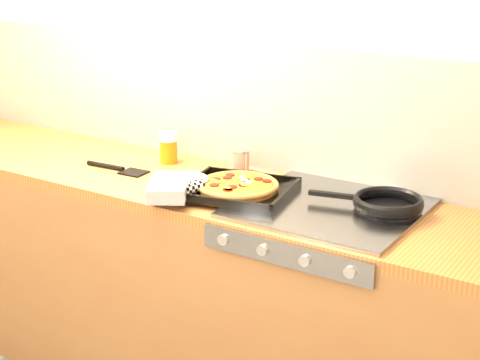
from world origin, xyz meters
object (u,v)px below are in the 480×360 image
Objects in this scene: pizza_on_tray at (220,186)px; tomato_can at (240,163)px; frying_pan at (386,204)px; juice_glass at (169,148)px.

tomato_can is at bearing 106.56° from pizza_on_tray.
frying_pan is 3.88× the size of tomato_can.
pizza_on_tray is 0.26m from tomato_can.
tomato_can is 0.34m from juice_glass.
juice_glass is at bearing 175.70° from frying_pan.
pizza_on_tray is 4.77× the size of tomato_can.
juice_glass is (-0.42, 0.24, 0.02)m from pizza_on_tray.
pizza_on_tray is at bearing -163.43° from frying_pan.
juice_glass is at bearing 149.98° from pizza_on_tray.
juice_glass reaches higher than tomato_can.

